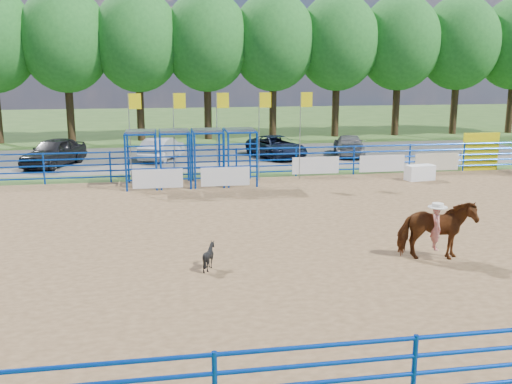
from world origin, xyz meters
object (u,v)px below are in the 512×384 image
announcer_table (420,173)px  calf (209,256)px  horse_and_rider (436,228)px  car_a (54,152)px  car_c (276,147)px  car_d (349,145)px  car_b (162,148)px

announcer_table → calf: announcer_table is taller
announcer_table → horse_and_rider: horse_and_rider is taller
car_a → car_c: 12.73m
car_d → car_a: bearing=18.0°
announcer_table → car_c: car_c is taller
announcer_table → car_c: bearing=123.7°
car_a → car_b: (5.88, 1.21, -0.11)m
car_a → car_b: bearing=34.8°
announcer_table → car_b: car_b is taller
announcer_table → calf: bearing=-136.2°
horse_and_rider → car_a: horse_and_rider is taller
announcer_table → calf: (-11.11, -10.67, -0.01)m
announcer_table → car_b: 14.83m
calf → car_d: (10.30, 18.83, 0.27)m
car_d → car_b: bearing=13.6°
car_c → car_d: size_ratio=1.07×
announcer_table → car_b: bearing=145.5°
calf → car_d: 21.46m
calf → car_c: size_ratio=0.15×
calf → car_a: bearing=-3.7°
car_b → horse_and_rider: bearing=133.7°
car_a → car_d: size_ratio=1.04×
horse_and_rider → car_c: size_ratio=0.48×
calf → car_b: size_ratio=0.18×
horse_and_rider → car_a: (-13.37, 18.16, -0.15)m
horse_and_rider → car_c: (-0.67, 19.05, -0.27)m
car_c → announcer_table: bearing=-74.0°
horse_and_rider → car_d: horse_and_rider is taller
car_a → car_b: size_ratio=1.13×
calf → car_a: (-6.98, 17.86, 0.41)m
car_c → car_d: bearing=-16.8°
calf → car_b: (-1.11, 19.07, 0.30)m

